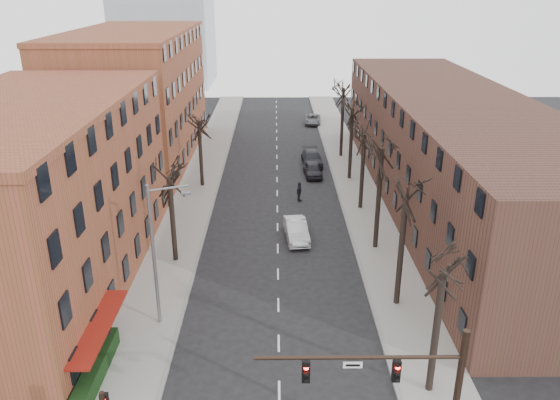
{
  "coord_description": "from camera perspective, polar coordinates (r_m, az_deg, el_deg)",
  "views": [
    {
      "loc": [
        -0.14,
        -18.05,
        19.33
      ],
      "look_at": [
        0.18,
        20.2,
        4.0
      ],
      "focal_mm": 35.0,
      "sensor_mm": 36.0,
      "label": 1
    }
  ],
  "objects": [
    {
      "name": "parked_car_far",
      "position": [
        80.62,
        3.44,
        8.42
      ],
      "size": [
        2.6,
        4.98,
        1.34
      ],
      "primitive_type": "imported",
      "rotation": [
        0.0,
        0.0,
        -0.08
      ],
      "color": "#58595F",
      "rests_on": "ground"
    },
    {
      "name": "tree_right_c",
      "position": [
        43.38,
        9.89,
        -4.98
      ],
      "size": [
        5.2,
        5.2,
        11.6
      ],
      "primitive_type": null,
      "color": "black",
      "rests_on": "ground"
    },
    {
      "name": "tree_right_b",
      "position": [
        36.56,
        12.03,
        -10.62
      ],
      "size": [
        5.2,
        5.2,
        10.8
      ],
      "primitive_type": null,
      "color": "black",
      "rests_on": "ground"
    },
    {
      "name": "building_left_near",
      "position": [
        39.01,
        -24.43,
        -0.19
      ],
      "size": [
        12.0,
        26.0,
        12.0
      ],
      "primitive_type": "cube",
      "color": "brown",
      "rests_on": "ground"
    },
    {
      "name": "parked_car_near",
      "position": [
        58.33,
        3.43,
        3.2
      ],
      "size": [
        2.01,
        4.39,
        1.46
      ],
      "primitive_type": "imported",
      "rotation": [
        0.0,
        0.0,
        0.07
      ],
      "color": "black",
      "rests_on": "ground"
    },
    {
      "name": "parked_car_mid",
      "position": [
        62.01,
        3.34,
        4.38
      ],
      "size": [
        2.37,
        5.33,
        1.52
      ],
      "primitive_type": "imported",
      "rotation": [
        0.0,
        0.0,
        0.05
      ],
      "color": "black",
      "rests_on": "ground"
    },
    {
      "name": "tree_left_a",
      "position": [
        41.58,
        -10.82,
        -6.29
      ],
      "size": [
        5.2,
        5.2,
        9.5
      ],
      "primitive_type": null,
      "color": "black",
      "rests_on": "ground"
    },
    {
      "name": "pedestrian_crossing",
      "position": [
        51.39,
        2.02,
        0.86
      ],
      "size": [
        0.85,
        1.2,
        1.89
      ],
      "primitive_type": "imported",
      "rotation": [
        0.0,
        0.0,
        1.18
      ],
      "color": "black",
      "rests_on": "ground"
    },
    {
      "name": "streetlight",
      "position": [
        32.24,
        -12.81,
        -5.12
      ],
      "size": [
        2.45,
        0.22,
        9.03
      ],
      "color": "slate",
      "rests_on": "ground"
    },
    {
      "name": "tree_right_d",
      "position": [
        50.54,
        8.37,
        -0.89
      ],
      "size": [
        5.2,
        5.2,
        10.0
      ],
      "primitive_type": null,
      "color": "black",
      "rests_on": "ground"
    },
    {
      "name": "tree_right_e",
      "position": [
        57.93,
        7.23,
        2.16
      ],
      "size": [
        5.2,
        5.2,
        10.8
      ],
      "primitive_type": null,
      "color": "black",
      "rests_on": "ground"
    },
    {
      "name": "sidewalk_left",
      "position": [
        56.98,
        -8.38,
        1.85
      ],
      "size": [
        4.0,
        90.0,
        0.15
      ],
      "primitive_type": "cube",
      "color": "gray",
      "rests_on": "ground"
    },
    {
      "name": "building_left_far",
      "position": [
        65.22,
        -14.78,
        10.23
      ],
      "size": [
        12.0,
        28.0,
        14.0
      ],
      "primitive_type": "cube",
      "color": "brown",
      "rests_on": "ground"
    },
    {
      "name": "tree_left_b",
      "position": [
        56.03,
        -8.1,
        1.43
      ],
      "size": [
        5.2,
        5.2,
        9.5
      ],
      "primitive_type": null,
      "color": "black",
      "rests_on": "ground"
    },
    {
      "name": "signal_mast_arm",
      "position": [
        23.35,
        14.28,
        -18.73
      ],
      "size": [
        8.14,
        0.3,
        7.2
      ],
      "color": "black",
      "rests_on": "ground"
    },
    {
      "name": "awning_left",
      "position": [
        32.22,
        -17.81,
        -16.27
      ],
      "size": [
        1.2,
        7.0,
        0.15
      ],
      "primitive_type": "cube",
      "color": "maroon",
      "rests_on": "ground"
    },
    {
      "name": "tree_right_a",
      "position": [
        30.33,
        15.25,
        -18.68
      ],
      "size": [
        5.2,
        5.2,
        10.0
      ],
      "primitive_type": null,
      "color": "black",
      "rests_on": "ground"
    },
    {
      "name": "hedge",
      "position": [
        31.11,
        -18.66,
        -16.42
      ],
      "size": [
        0.8,
        6.0,
        1.0
      ],
      "primitive_type": "cube",
      "color": "black",
      "rests_on": "sidewalk_left"
    },
    {
      "name": "pedestrian_b",
      "position": [
        32.82,
        -17.63,
        -13.45
      ],
      "size": [
        0.87,
        0.75,
        1.55
      ],
      "primitive_type": "imported",
      "rotation": [
        0.0,
        0.0,
        3.39
      ],
      "color": "black",
      "rests_on": "sidewalk_left"
    },
    {
      "name": "building_right",
      "position": [
        52.68,
        17.45,
        5.03
      ],
      "size": [
        12.0,
        50.0,
        10.0
      ],
      "primitive_type": "cube",
      "color": "#452A20",
      "rests_on": "ground"
    },
    {
      "name": "silver_sedan",
      "position": [
        43.9,
        1.72,
        -3.17
      ],
      "size": [
        2.11,
        4.87,
        1.56
      ],
      "primitive_type": "imported",
      "rotation": [
        0.0,
        0.0,
        0.1
      ],
      "color": "#B2B5BA",
      "rests_on": "ground"
    },
    {
      "name": "sidewalk_right",
      "position": [
        57.03,
        7.76,
        1.9
      ],
      "size": [
        4.0,
        90.0,
        0.15
      ],
      "primitive_type": "cube",
      "color": "gray",
      "rests_on": "ground"
    },
    {
      "name": "tree_right_f",
      "position": [
        65.46,
        6.36,
        4.52
      ],
      "size": [
        5.2,
        5.2,
        11.6
      ],
      "primitive_type": null,
      "color": "black",
      "rests_on": "ground"
    }
  ]
}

